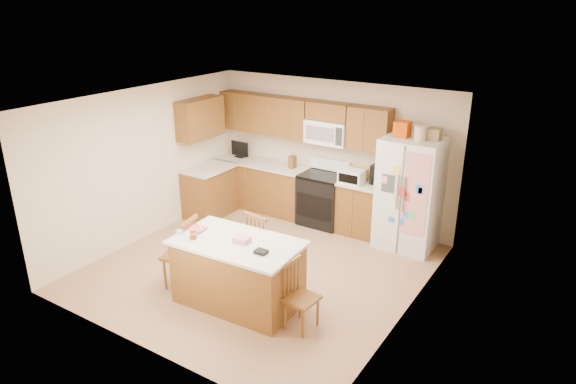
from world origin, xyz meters
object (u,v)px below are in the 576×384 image
Objects in this scene: refrigerator at (409,193)px; windsor_chair_left at (182,254)px; stove at (323,198)px; windsor_chair_back at (263,247)px; island at (238,272)px; windsor_chair_right at (300,297)px.

refrigerator reaches higher than windsor_chair_left.
windsor_chair_back is (0.21, -2.13, 0.01)m from stove.
island reaches higher than windsor_chair_right.
stove is 2.86m from island.
windsor_chair_back is at bearing -84.36° from stove.
island is at bearing 4.41° from windsor_chair_left.
windsor_chair_right is at bearing 1.14° from windsor_chair_left.
windsor_chair_left reaches higher than island.
refrigerator is at bearing 56.71° from windsor_chair_back.
refrigerator is 1.99× the size of windsor_chair_left.
windsor_chair_right is at bearing -1.99° from island.
windsor_chair_back is (0.83, 0.78, 0.00)m from windsor_chair_left.
stove reaches higher than windsor_chair_right.
island is 1.67× the size of windsor_chair_back.
stove reaches higher than windsor_chair_back.
stove is 2.97m from windsor_chair_left.
windsor_chair_right is (0.96, -0.03, -0.04)m from island.
stove is 1.10× the size of windsor_chair_left.
island is (-1.27, -2.78, -0.47)m from refrigerator.
windsor_chair_left is at bearing -136.79° from windsor_chair_back.
windsor_chair_right is (1.27, -2.87, -0.06)m from stove.
stove is at bearing 96.12° from island.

